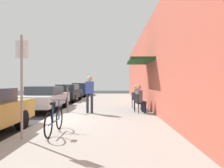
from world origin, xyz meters
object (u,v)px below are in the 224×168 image
(bicycle_0, at_px, (54,120))
(cafe_chair_2, at_px, (135,99))
(parked_car_1, at_px, (45,98))
(cafe_chair_0, at_px, (139,102))
(seated_patron_1, at_px, (138,96))
(parked_car_2, at_px, (67,93))
(cafe_chair_1, at_px, (137,100))
(seated_patron_0, at_px, (140,98))
(pedestrian_standing, at_px, (90,91))
(parking_meter, at_px, (68,96))
(street_sign, at_px, (22,78))
(parked_car_3, at_px, (80,89))

(bicycle_0, distance_m, cafe_chair_2, 6.32)
(parked_car_1, relative_size, cafe_chair_0, 5.06)
(cafe_chair_0, relative_size, seated_patron_1, 0.67)
(parked_car_2, distance_m, bicycle_0, 11.21)
(parked_car_1, xyz_separation_m, cafe_chair_1, (4.93, -0.64, -0.07))
(seated_patron_0, bearing_deg, pedestrian_standing, -176.34)
(parking_meter, relative_size, cafe_chair_1, 1.52)
(street_sign, bearing_deg, pedestrian_standing, 75.22)
(parked_car_1, xyz_separation_m, seated_patron_0, (4.99, -1.58, 0.12))
(street_sign, height_order, seated_patron_0, street_sign)
(parked_car_1, height_order, parking_meter, parking_meter)
(parked_car_2, height_order, parked_car_3, parked_car_3)
(street_sign, relative_size, cafe_chair_2, 2.99)
(pedestrian_standing, bearing_deg, seated_patron_1, 24.97)
(seated_patron_0, bearing_deg, bicycle_0, -125.72)
(parking_meter, bearing_deg, parked_car_1, 140.25)
(seated_patron_0, distance_m, pedestrian_standing, 2.35)
(street_sign, xyz_separation_m, seated_patron_0, (3.49, 4.56, -0.82))
(cafe_chair_0, relative_size, cafe_chair_1, 1.00)
(parked_car_2, bearing_deg, pedestrian_standing, -69.66)
(bicycle_0, bearing_deg, seated_patron_0, 54.28)
(parking_meter, relative_size, seated_patron_1, 1.02)
(cafe_chair_2, bearing_deg, bicycle_0, -116.22)
(parking_meter, height_order, bicycle_0, parking_meter)
(parked_car_1, height_order, bicycle_0, parked_car_1)
(bicycle_0, height_order, cafe_chair_2, bicycle_0)
(seated_patron_1, bearing_deg, parked_car_3, 112.08)
(bicycle_0, bearing_deg, parked_car_2, 101.02)
(bicycle_0, xyz_separation_m, seated_patron_1, (2.85, 4.90, 0.34))
(parked_car_1, xyz_separation_m, parked_car_3, (-0.00, 11.66, 0.05))
(cafe_chair_2, xyz_separation_m, pedestrian_standing, (-2.27, -1.85, 0.50))
(parked_car_2, height_order, bicycle_0, parked_car_2)
(parked_car_2, relative_size, seated_patron_0, 3.41)
(cafe_chair_0, xyz_separation_m, seated_patron_1, (0.06, 0.96, 0.19))
(cafe_chair_2, relative_size, pedestrian_standing, 0.51)
(parked_car_1, relative_size, seated_patron_1, 3.41)
(parked_car_1, bearing_deg, parked_car_3, 90.00)
(bicycle_0, height_order, seated_patron_0, seated_patron_0)
(parked_car_1, height_order, pedestrian_standing, pedestrian_standing)
(parked_car_1, distance_m, parked_car_3, 11.66)
(street_sign, relative_size, pedestrian_standing, 1.53)
(parked_car_3, distance_m, bicycle_0, 17.34)
(pedestrian_standing, bearing_deg, parked_car_1, 146.95)
(parked_car_2, relative_size, seated_patron_1, 3.41)
(parked_car_3, bearing_deg, street_sign, -85.18)
(parked_car_3, relative_size, bicycle_0, 2.57)
(parking_meter, bearing_deg, parked_car_2, 102.95)
(parked_car_2, relative_size, bicycle_0, 2.57)
(cafe_chair_0, xyz_separation_m, seated_patron_0, (0.06, 0.02, 0.19))
(bicycle_0, distance_m, seated_patron_1, 5.68)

